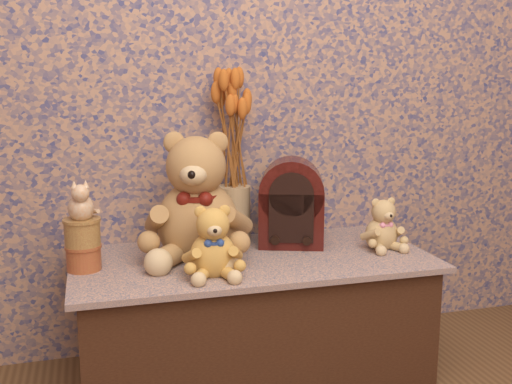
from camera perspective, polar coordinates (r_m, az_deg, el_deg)
display_shelf at (r=2.19m, az=-0.36°, el=-11.59°), size 1.24×0.60×0.44m
teddy_large at (r=2.08m, az=-5.61°, el=0.15°), size 0.49×0.53×0.47m
teddy_medium at (r=1.91m, az=-4.14°, el=-4.33°), size 0.21×0.25×0.24m
teddy_small at (r=2.24m, az=11.87°, el=-2.73°), size 0.17×0.20×0.20m
cathedral_radio at (r=2.23m, az=3.38°, el=-0.96°), size 0.28×0.24×0.33m
ceramic_vase at (r=2.26m, az=-2.20°, el=-2.18°), size 0.15×0.15×0.22m
dried_stalks at (r=2.21m, az=-2.26°, el=6.25°), size 0.24×0.24×0.45m
biscuit_tin_lower at (r=2.05m, az=-16.04°, el=-6.03°), size 0.13×0.13×0.08m
biscuit_tin_upper at (r=2.02m, az=-16.17°, el=-3.74°), size 0.14×0.14×0.09m
cat_figurine at (r=2.00m, az=-16.34°, el=-0.64°), size 0.10×0.11×0.13m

